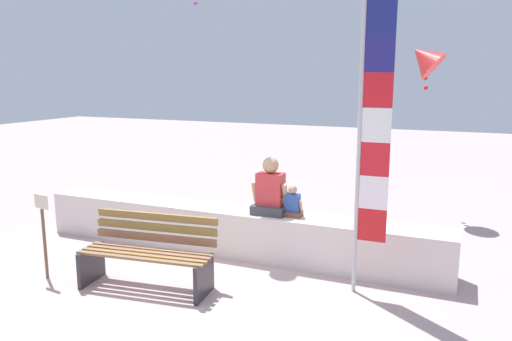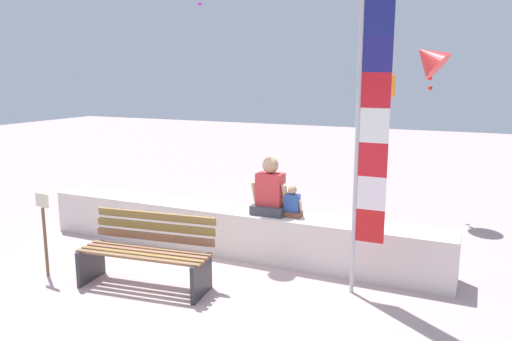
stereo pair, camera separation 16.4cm
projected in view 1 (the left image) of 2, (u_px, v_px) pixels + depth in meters
ground_plane at (185, 287)px, 6.15m from camera, size 40.00×40.00×0.00m
seawall_ledge at (232, 231)px, 7.30m from camera, size 6.23×0.60×0.67m
park_bench at (148, 254)px, 6.10m from camera, size 1.71×0.80×0.88m
person_adult at (270, 192)px, 6.93m from camera, size 0.53×0.39×0.81m
person_child at (292, 204)px, 6.84m from camera, size 0.29×0.21×0.44m
flag_banner at (370, 136)px, 5.63m from camera, size 0.38×0.05×3.40m
kite_orange at (386, 82)px, 8.88m from camera, size 0.67×0.65×0.85m
kite_red at (424, 58)px, 8.89m from camera, size 0.82×0.68×0.96m
sign_post at (44, 229)px, 6.30m from camera, size 0.24×0.05×1.11m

